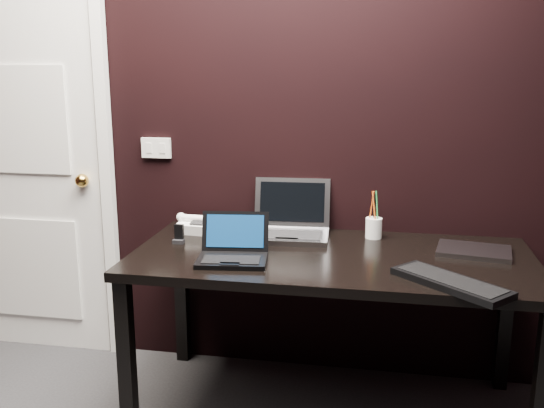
% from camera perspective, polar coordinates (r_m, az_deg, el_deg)
% --- Properties ---
extents(wall_back, '(4.00, 0.00, 4.00)m').
position_cam_1_polar(wall_back, '(2.92, 0.63, 8.53)').
color(wall_back, black).
rests_on(wall_back, ground).
extents(door, '(0.99, 0.10, 2.14)m').
position_cam_1_polar(door, '(3.43, -22.32, 3.94)').
color(door, white).
rests_on(door, ground).
extents(wall_switch, '(0.15, 0.02, 0.10)m').
position_cam_1_polar(wall_switch, '(3.10, -10.84, 5.21)').
color(wall_switch, silver).
rests_on(wall_switch, wall_back).
extents(desk, '(1.70, 0.80, 0.74)m').
position_cam_1_polar(desk, '(2.63, 5.58, -6.32)').
color(desk, black).
rests_on(desk, ground).
extents(netbook, '(0.31, 0.28, 0.18)m').
position_cam_1_polar(netbook, '(2.51, -3.70, -4.49)').
color(netbook, black).
rests_on(netbook, desk).
extents(silver_laptop, '(0.38, 0.35, 0.25)m').
position_cam_1_polar(silver_laptop, '(2.84, 1.68, -2.10)').
color(silver_laptop, '#9FA0A5').
rests_on(silver_laptop, desk).
extents(ext_keyboard, '(0.43, 0.41, 0.03)m').
position_cam_1_polar(ext_keyboard, '(2.32, 16.46, -7.08)').
color(ext_keyboard, black).
rests_on(ext_keyboard, desk).
extents(closed_laptop, '(0.33, 0.26, 0.02)m').
position_cam_1_polar(closed_laptop, '(2.74, 18.47, -4.21)').
color(closed_laptop, '#97969B').
rests_on(closed_laptop, desk).
extents(desk_phone, '(0.20, 0.16, 0.10)m').
position_cam_1_polar(desk_phone, '(2.94, -7.08, -1.93)').
color(desk_phone, white).
rests_on(desk_phone, desk).
extents(mobile_phone, '(0.05, 0.04, 0.08)m').
position_cam_1_polar(mobile_phone, '(2.77, -8.74, -3.00)').
color(mobile_phone, black).
rests_on(mobile_phone, desk).
extents(pen_cup, '(0.10, 0.10, 0.22)m').
position_cam_1_polar(pen_cup, '(2.85, 9.55, -2.16)').
color(pen_cup, white).
rests_on(pen_cup, desk).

